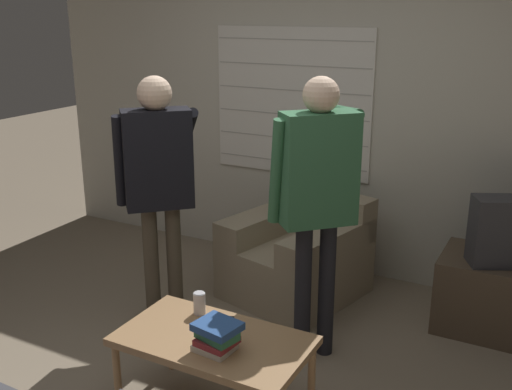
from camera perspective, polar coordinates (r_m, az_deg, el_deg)
name	(u,v)px	position (r m, az deg, el deg)	size (l,w,h in m)	color
wall_back	(324,112)	(4.78, 6.46, 7.83)	(5.20, 0.08, 2.55)	#BCB7A8
armchair_beige	(299,255)	(4.49, 4.09, -5.70)	(1.02, 1.07, 0.74)	gray
coffee_table	(214,345)	(3.17, -4.06, -14.08)	(0.98, 0.55, 0.46)	#9E754C
person_left_standing	(158,173)	(3.86, -9.29, 2.12)	(0.50, 0.78, 1.67)	#4C4233
person_right_standing	(317,185)	(3.44, 5.86, 0.94)	(0.52, 0.85, 1.71)	black
book_stack	(217,336)	(3.01, -3.77, -13.25)	(0.24, 0.21, 0.14)	beige
soda_can	(199,303)	(3.34, -5.41, -10.21)	(0.07, 0.07, 0.13)	silver
spare_remote	(229,324)	(3.23, -2.56, -12.17)	(0.09, 0.14, 0.02)	black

